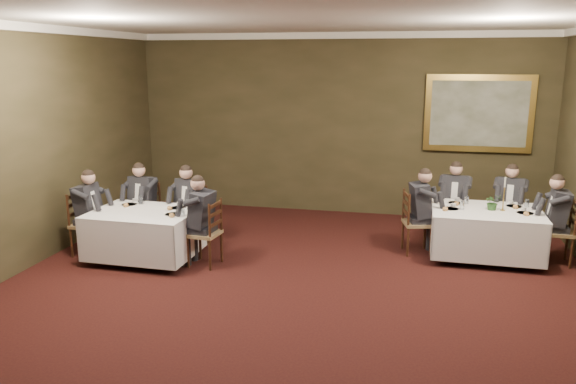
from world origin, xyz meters
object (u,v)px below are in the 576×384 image
at_px(diner_main_endright, 558,230).
at_px(chair_sec_backleft, 146,225).
at_px(diner_main_endleft, 417,221).
at_px(chair_sec_endright, 206,247).
at_px(chair_main_endright, 557,245).
at_px(painting, 479,114).
at_px(diner_sec_endleft, 87,223).
at_px(diner_sec_backleft, 144,212).
at_px(chair_main_backleft, 453,223).
at_px(diner_main_backleft, 454,210).
at_px(chair_main_backright, 507,227).
at_px(diner_sec_endright, 204,232).
at_px(table_main, 485,230).
at_px(table_second, 145,231).
at_px(centerpiece, 493,201).
at_px(diner_main_backright, 509,214).
at_px(chair_sec_endleft, 88,237).
at_px(chair_sec_backright, 192,229).
at_px(chair_main_endleft, 416,235).
at_px(candlestick, 504,198).
at_px(diner_sec_backright, 191,215).

height_order(diner_main_endright, chair_sec_backleft, diner_main_endright).
xyz_separation_m(diner_main_endleft, chair_sec_endright, (-3.07, -1.25, -0.23)).
distance_m(chair_main_endright, painting, 2.98).
bearing_deg(diner_sec_endleft, diner_sec_backleft, 144.12).
distance_m(chair_main_backleft, chair_sec_backleft, 5.21).
height_order(diner_main_backleft, diner_sec_backleft, same).
relative_size(chair_main_backright, chair_sec_backleft, 1.00).
relative_size(chair_main_endright, diner_sec_endright, 0.74).
distance_m(table_main, painting, 2.68).
distance_m(table_second, centerpiece, 5.32).
bearing_deg(painting, diner_main_endright, -64.84).
height_order(table_main, diner_main_backright, diner_main_backright).
distance_m(chair_sec_endright, chair_sec_endleft, 1.98).
relative_size(chair_sec_backleft, diner_sec_endleft, 0.74).
bearing_deg(painting, diner_sec_endleft, -151.07).
height_order(chair_main_endright, diner_main_endright, diner_main_endright).
bearing_deg(table_main, diner_main_endright, -0.95).
distance_m(chair_sec_backleft, diner_sec_endleft, 1.00).
bearing_deg(painting, chair_main_backright, -71.10).
height_order(diner_main_backright, diner_main_endright, same).
bearing_deg(centerpiece, chair_sec_endleft, -168.86).
bearing_deg(chair_sec_backright, chair_main_endleft, -157.78).
xyz_separation_m(chair_sec_endright, candlestick, (4.32, 1.25, 0.68)).
bearing_deg(diner_main_backright, table_main, 73.74).
xyz_separation_m(diner_sec_backright, diner_sec_endleft, (-1.41, -0.76, 0.00)).
bearing_deg(candlestick, chair_sec_endleft, -169.19).
xyz_separation_m(chair_main_endleft, diner_sec_endleft, (-5.02, -1.20, 0.23)).
bearing_deg(centerpiece, chair_sec_backleft, -175.66).
distance_m(chair_main_endleft, centerpiece, 1.27).
height_order(diner_main_endright, diner_sec_endright, same).
bearing_deg(table_second, chair_main_endleft, 16.84).
relative_size(chair_main_endleft, diner_sec_backright, 0.74).
relative_size(chair_sec_endleft, painting, 0.52).
relative_size(diner_main_backleft, diner_sec_backleft, 1.00).
bearing_deg(chair_sec_endleft, centerpiece, 101.83).
bearing_deg(diner_sec_backright, chair_main_backleft, -147.80).
relative_size(diner_main_backleft, chair_sec_backright, 1.35).
relative_size(diner_main_backright, painting, 0.70).
bearing_deg(chair_sec_endright, diner_sec_endleft, 95.38).
bearing_deg(diner_main_endleft, diner_main_backleft, 130.29).
relative_size(chair_main_backright, centerpiece, 3.75).
relative_size(diner_main_endleft, diner_sec_endright, 1.00).
distance_m(chair_sec_endleft, candlestick, 6.44).
bearing_deg(chair_sec_backright, table_second, 76.29).
bearing_deg(chair_sec_backright, centerpiece, -159.29).
bearing_deg(chair_sec_endright, diner_main_endleft, -61.05).
relative_size(diner_main_backright, diner_main_endright, 1.00).
bearing_deg(candlestick, table_second, -167.00).
xyz_separation_m(chair_main_backright, centerpiece, (-0.38, -0.81, 0.61)).
relative_size(chair_main_endleft, diner_sec_endleft, 0.74).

